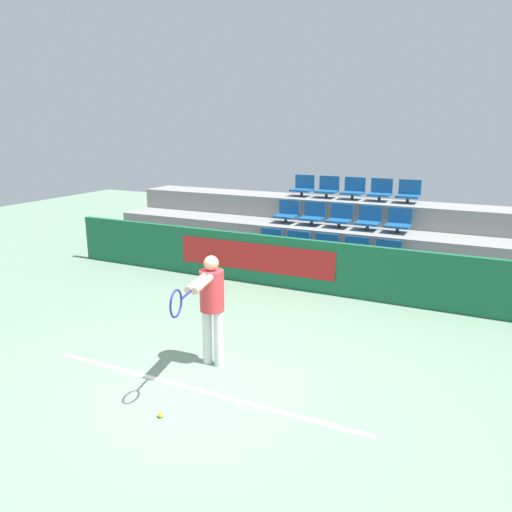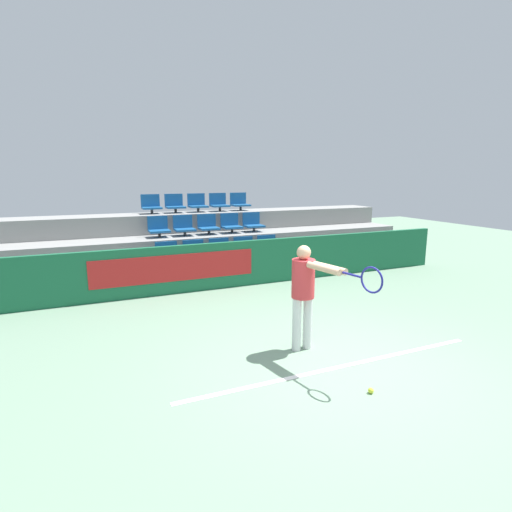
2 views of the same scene
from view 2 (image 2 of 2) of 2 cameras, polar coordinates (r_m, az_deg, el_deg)
ground_plane at (r=5.67m, az=11.47°, el=-15.10°), size 30.00×30.00×0.00m
court_baseline at (r=5.63m, az=11.77°, el=-15.26°), size 4.49×0.08×0.01m
barrier_wall at (r=9.05m, az=-3.81°, el=-1.24°), size 11.69×0.14×1.05m
bleacher_tier_front at (r=9.66m, az=-4.80°, el=-2.11°), size 11.29×1.01×0.50m
bleacher_tier_middle at (r=10.55m, az=-6.58°, el=0.40°), size 11.29×1.01×0.99m
bleacher_tier_back at (r=11.46m, az=-8.07°, el=2.51°), size 11.29×1.01×1.49m
stadium_chair_0 at (r=9.36m, az=-12.53°, el=0.15°), size 0.50×0.45×0.51m
stadium_chair_1 at (r=9.50m, az=-8.74°, el=0.45°), size 0.50×0.45×0.51m
stadium_chair_2 at (r=9.68m, az=-5.08°, el=0.74°), size 0.50×0.45×0.51m
stadium_chair_3 at (r=9.89m, az=-1.57°, el=1.02°), size 0.50×0.45×0.51m
stadium_chair_4 at (r=10.14m, az=1.79°, el=1.28°), size 0.50×0.45×0.51m
stadium_chair_5 at (r=10.27m, az=-13.73°, el=3.89°), size 0.50×0.45×0.51m
stadium_chair_6 at (r=10.39m, az=-10.25°, el=4.12°), size 0.50×0.45×0.51m
stadium_chair_7 at (r=10.55m, az=-6.86°, el=4.34°), size 0.50×0.45×0.51m
stadium_chair_8 at (r=10.75m, az=-3.58°, el=4.53°), size 0.50×0.45×0.51m
stadium_chair_9 at (r=10.98m, az=-0.43°, el=4.70°), size 0.50×0.45×0.51m
stadium_chair_10 at (r=11.21m, az=-14.74°, el=7.01°), size 0.50×0.45×0.51m
stadium_chair_11 at (r=11.32m, az=-11.52°, el=7.20°), size 0.50×0.45×0.51m
stadium_chair_12 at (r=11.47m, az=-8.37°, el=7.36°), size 0.50×0.45×0.51m
stadium_chair_13 at (r=11.65m, az=-5.31°, el=7.50°), size 0.50×0.45×0.51m
stadium_chair_14 at (r=11.87m, az=-2.35°, el=7.61°), size 0.50×0.45×0.51m
tennis_player at (r=5.70m, az=7.20°, el=-4.46°), size 0.46×1.49×1.55m
tennis_ball at (r=5.12m, az=16.09°, el=-18.00°), size 0.07×0.07×0.07m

